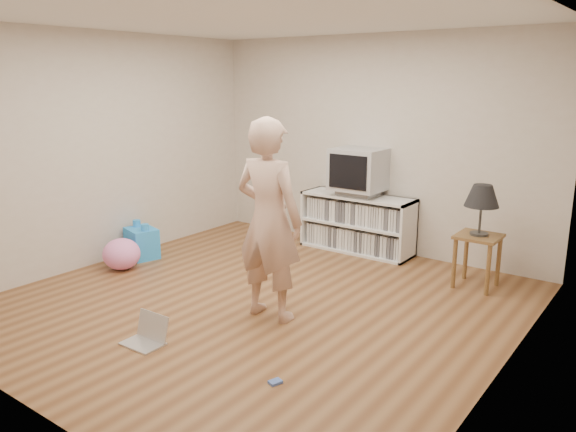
{
  "coord_description": "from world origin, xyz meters",
  "views": [
    {
      "loc": [
        3.2,
        -3.86,
        2.09
      ],
      "look_at": [
        0.06,
        0.4,
        0.78
      ],
      "focal_mm": 35.0,
      "sensor_mm": 36.0,
      "label": 1
    }
  ],
  "objects_px": {
    "person": "(269,220)",
    "media_unit": "(358,223)",
    "crt_tv": "(359,169)",
    "plush_blue": "(142,243)",
    "side_table": "(478,248)",
    "plush_pink": "(122,254)",
    "laptop": "(148,335)",
    "table_lamp": "(482,197)",
    "dvd_deck": "(358,192)"
  },
  "relations": [
    {
      "from": "table_lamp",
      "to": "plush_pink",
      "type": "height_order",
      "value": "table_lamp"
    },
    {
      "from": "media_unit",
      "to": "person",
      "type": "xyz_separation_m",
      "value": [
        0.35,
        -2.21,
        0.54
      ]
    },
    {
      "from": "media_unit",
      "to": "laptop",
      "type": "relative_size",
      "value": 4.18
    },
    {
      "from": "person",
      "to": "plush_pink",
      "type": "xyz_separation_m",
      "value": [
        -2.12,
        0.02,
        -0.71
      ]
    },
    {
      "from": "media_unit",
      "to": "side_table",
      "type": "height_order",
      "value": "media_unit"
    },
    {
      "from": "dvd_deck",
      "to": "side_table",
      "type": "relative_size",
      "value": 0.82
    },
    {
      "from": "person",
      "to": "plush_pink",
      "type": "relative_size",
      "value": 4.31
    },
    {
      "from": "person",
      "to": "dvd_deck",
      "type": "bearing_deg",
      "value": -83.76
    },
    {
      "from": "dvd_deck",
      "to": "table_lamp",
      "type": "height_order",
      "value": "table_lamp"
    },
    {
      "from": "crt_tv",
      "to": "plush_blue",
      "type": "relative_size",
      "value": 1.35
    },
    {
      "from": "crt_tv",
      "to": "plush_blue",
      "type": "distance_m",
      "value": 2.74
    },
    {
      "from": "side_table",
      "to": "plush_pink",
      "type": "relative_size",
      "value": 1.33
    },
    {
      "from": "crt_tv",
      "to": "dvd_deck",
      "type": "bearing_deg",
      "value": 90.0
    },
    {
      "from": "table_lamp",
      "to": "plush_pink",
      "type": "xyz_separation_m",
      "value": [
        -3.37,
        -1.81,
        -0.77
      ]
    },
    {
      "from": "dvd_deck",
      "to": "plush_pink",
      "type": "distance_m",
      "value": 2.86
    },
    {
      "from": "crt_tv",
      "to": "media_unit",
      "type": "bearing_deg",
      "value": 90.0
    },
    {
      "from": "side_table",
      "to": "person",
      "type": "distance_m",
      "value": 2.26
    },
    {
      "from": "crt_tv",
      "to": "person",
      "type": "height_order",
      "value": "person"
    },
    {
      "from": "dvd_deck",
      "to": "laptop",
      "type": "relative_size",
      "value": 1.34
    },
    {
      "from": "side_table",
      "to": "plush_pink",
      "type": "height_order",
      "value": "side_table"
    },
    {
      "from": "laptop",
      "to": "person",
      "type": "bearing_deg",
      "value": 63.31
    },
    {
      "from": "table_lamp",
      "to": "person",
      "type": "bearing_deg",
      "value": -124.37
    },
    {
      "from": "media_unit",
      "to": "plush_blue",
      "type": "bearing_deg",
      "value": -137.07
    },
    {
      "from": "table_lamp",
      "to": "plush_blue",
      "type": "distance_m",
      "value": 3.86
    },
    {
      "from": "person",
      "to": "table_lamp",
      "type": "bearing_deg",
      "value": -127.23
    },
    {
      "from": "table_lamp",
      "to": "laptop",
      "type": "bearing_deg",
      "value": -121.36
    },
    {
      "from": "side_table",
      "to": "table_lamp",
      "type": "relative_size",
      "value": 1.07
    },
    {
      "from": "table_lamp",
      "to": "plush_pink",
      "type": "bearing_deg",
      "value": -151.81
    },
    {
      "from": "side_table",
      "to": "table_lamp",
      "type": "height_order",
      "value": "table_lamp"
    },
    {
      "from": "person",
      "to": "laptop",
      "type": "distance_m",
      "value": 1.38
    },
    {
      "from": "table_lamp",
      "to": "laptop",
      "type": "distance_m",
      "value": 3.42
    },
    {
      "from": "crt_tv",
      "to": "plush_pink",
      "type": "distance_m",
      "value": 2.93
    },
    {
      "from": "crt_tv",
      "to": "plush_pink",
      "type": "xyz_separation_m",
      "value": [
        -1.77,
        -2.17,
        -0.84
      ]
    },
    {
      "from": "plush_blue",
      "to": "crt_tv",
      "type": "bearing_deg",
      "value": 58.61
    },
    {
      "from": "side_table",
      "to": "plush_blue",
      "type": "relative_size",
      "value": 1.24
    },
    {
      "from": "person",
      "to": "media_unit",
      "type": "bearing_deg",
      "value": -83.83
    },
    {
      "from": "laptop",
      "to": "plush_pink",
      "type": "bearing_deg",
      "value": 146.88
    },
    {
      "from": "side_table",
      "to": "plush_pink",
      "type": "distance_m",
      "value": 3.83
    },
    {
      "from": "crt_tv",
      "to": "laptop",
      "type": "height_order",
      "value": "crt_tv"
    },
    {
      "from": "side_table",
      "to": "plush_blue",
      "type": "height_order",
      "value": "side_table"
    },
    {
      "from": "laptop",
      "to": "dvd_deck",
      "type": "bearing_deg",
      "value": 86.46
    },
    {
      "from": "media_unit",
      "to": "plush_pink",
      "type": "distance_m",
      "value": 2.82
    },
    {
      "from": "crt_tv",
      "to": "plush_blue",
      "type": "bearing_deg",
      "value": -137.37
    },
    {
      "from": "media_unit",
      "to": "dvd_deck",
      "type": "bearing_deg",
      "value": -90.0
    },
    {
      "from": "media_unit",
      "to": "table_lamp",
      "type": "xyz_separation_m",
      "value": [
        1.6,
        -0.39,
        0.59
      ]
    },
    {
      "from": "media_unit",
      "to": "crt_tv",
      "type": "relative_size",
      "value": 2.33
    },
    {
      "from": "plush_blue",
      "to": "plush_pink",
      "type": "xyz_separation_m",
      "value": [
        0.15,
        -0.41,
        -0.01
      ]
    },
    {
      "from": "laptop",
      "to": "plush_blue",
      "type": "bearing_deg",
      "value": 140.19
    },
    {
      "from": "media_unit",
      "to": "plush_blue",
      "type": "xyz_separation_m",
      "value": [
        -1.92,
        -1.78,
        -0.16
      ]
    },
    {
      "from": "dvd_deck",
      "to": "plush_pink",
      "type": "relative_size",
      "value": 1.09
    }
  ]
}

